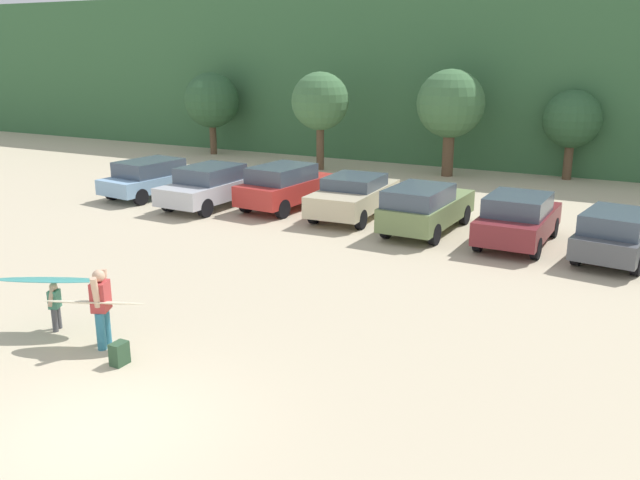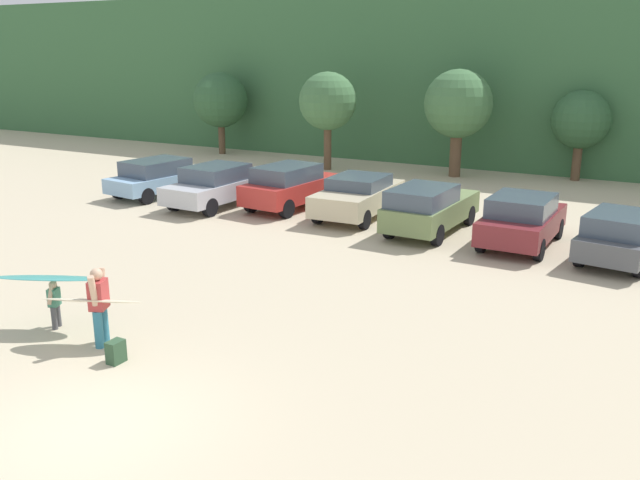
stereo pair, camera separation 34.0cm
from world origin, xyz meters
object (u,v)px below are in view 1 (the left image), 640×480
(surfboard_cream, at_px, (94,302))
(surfboard_teal, at_px, (49,280))
(parked_car_maroon, at_px, (518,218))
(person_child, at_px, (55,304))
(parked_car_olive_green, at_px, (425,207))
(parked_car_dark_gray, at_px, (619,233))
(person_adult, at_px, (101,304))
(parked_car_red, at_px, (285,186))
(parked_car_sky_blue, at_px, (152,177))
(parked_car_champagne, at_px, (354,195))
(parked_car_silver, at_px, (212,185))
(backpack_dropped, at_px, (119,354))

(surfboard_cream, xyz_separation_m, surfboard_teal, (-1.40, 0.14, 0.21))
(parked_car_maroon, distance_m, person_child, 13.47)
(parked_car_olive_green, xyz_separation_m, parked_car_dark_gray, (5.87, -0.23, -0.09))
(parked_car_maroon, xyz_separation_m, surfboard_teal, (-7.33, -11.37, 0.33))
(person_adult, bearing_deg, person_child, -30.27)
(parked_car_red, relative_size, surfboard_cream, 2.06)
(parked_car_sky_blue, xyz_separation_m, surfboard_cream, (8.80, -11.75, 0.15))
(parked_car_champagne, distance_m, parked_car_maroon, 6.03)
(parked_car_red, relative_size, parked_car_champagne, 0.96)
(parked_car_silver, relative_size, parked_car_dark_gray, 1.02)
(parked_car_dark_gray, height_order, person_adult, person_adult)
(person_adult, bearing_deg, parked_car_maroon, -141.25)
(parked_car_silver, bearing_deg, person_child, -157.55)
(parked_car_olive_green, bearing_deg, parked_car_maroon, -88.93)
(parked_car_maroon, xyz_separation_m, backpack_dropped, (-4.94, -11.93, -0.60))
(parked_car_dark_gray, relative_size, surfboard_cream, 2.14)
(person_adult, xyz_separation_m, surfboard_cream, (-0.14, -0.05, 0.02))
(parked_car_red, xyz_separation_m, surfboard_cream, (2.88, -12.41, 0.07))
(parked_car_maroon, height_order, person_child, parked_car_maroon)
(parked_car_olive_green, height_order, backpack_dropped, parked_car_olive_green)
(parked_car_red, height_order, parked_car_maroon, parked_car_red)
(parked_car_silver, relative_size, surfboard_cream, 2.19)
(parked_car_dark_gray, height_order, surfboard_cream, parked_car_dark_gray)
(parked_car_maroon, relative_size, surfboard_teal, 1.67)
(parked_car_maroon, relative_size, backpack_dropped, 9.11)
(parked_car_sky_blue, distance_m, person_child, 13.72)
(parked_car_sky_blue, bearing_deg, parked_car_olive_green, -83.82)
(parked_car_silver, height_order, person_adult, person_adult)
(parked_car_red, height_order, parked_car_champagne, parked_car_red)
(parked_car_sky_blue, distance_m, surfboard_cream, 14.68)
(parked_car_champagne, distance_m, surfboard_teal, 12.36)
(parked_car_olive_green, distance_m, person_child, 12.16)
(parked_car_sky_blue, height_order, parked_car_champagne, parked_car_sky_blue)
(parked_car_red, bearing_deg, parked_car_champagne, -84.68)
(person_child, height_order, surfboard_teal, surfboard_teal)
(parked_car_dark_gray, bearing_deg, parked_car_red, 92.55)
(person_adult, xyz_separation_m, backpack_dropped, (0.86, -0.47, -0.70))
(parked_car_champagne, bearing_deg, person_child, 171.29)
(parked_car_silver, xyz_separation_m, parked_car_dark_gray, (14.33, -0.08, -0.05))
(parked_car_sky_blue, distance_m, person_adult, 14.72)
(parked_car_silver, xyz_separation_m, parked_car_maroon, (11.46, 0.10, -0.00))
(parked_car_silver, bearing_deg, surfboard_teal, -157.68)
(parked_car_silver, xyz_separation_m, parked_car_champagne, (5.50, 1.00, -0.03))
(backpack_dropped, bearing_deg, parked_car_maroon, 67.52)
(parked_car_sky_blue, xyz_separation_m, parked_car_dark_gray, (17.60, -0.42, -0.03))
(parked_car_champagne, xyz_separation_m, parked_car_maroon, (5.96, -0.90, 0.03))
(parked_car_olive_green, relative_size, backpack_dropped, 10.06)
(parked_car_maroon, bearing_deg, parked_car_dark_gray, -92.73)
(parked_car_dark_gray, xyz_separation_m, surfboard_teal, (-10.20, -11.19, 0.38))
(parked_car_champagne, relative_size, parked_car_dark_gray, 0.99)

